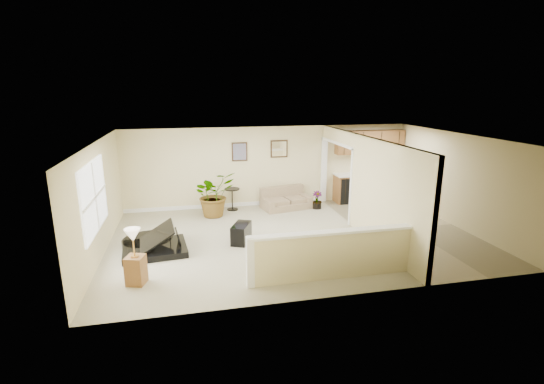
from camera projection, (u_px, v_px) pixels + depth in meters
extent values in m
plane|color=#BFB694|center=(294.00, 237.00, 9.94)|extent=(9.00, 9.00, 0.00)
cube|color=beige|center=(270.00, 166.00, 12.45)|extent=(9.00, 0.04, 2.50)
cube|color=beige|center=(342.00, 231.00, 6.79)|extent=(9.00, 0.04, 2.50)
cube|color=beige|center=(99.00, 200.00, 8.69)|extent=(0.04, 6.00, 2.50)
cube|color=beige|center=(457.00, 180.00, 10.55)|extent=(0.04, 6.00, 2.50)
cube|color=silver|center=(296.00, 138.00, 9.30)|extent=(9.00, 6.00, 0.04)
cube|color=tan|center=(407.00, 228.00, 10.59)|extent=(2.70, 6.00, 0.01)
cube|color=beige|center=(386.00, 198.00, 8.86)|extent=(0.12, 3.60, 2.50)
cube|color=beige|center=(339.00, 136.00, 11.40)|extent=(0.12, 2.35, 0.40)
cube|color=beige|center=(334.00, 256.00, 7.68)|extent=(3.30, 0.12, 0.95)
cube|color=white|center=(335.00, 232.00, 7.55)|extent=(3.40, 0.22, 0.05)
cube|color=white|center=(250.00, 262.00, 7.33)|extent=(0.14, 0.14, 1.00)
cube|color=white|center=(94.00, 197.00, 8.17)|extent=(0.05, 2.15, 1.45)
cube|color=#392614|center=(240.00, 152.00, 12.11)|extent=(0.48, 0.03, 0.58)
cube|color=#855472|center=(240.00, 152.00, 12.09)|extent=(0.40, 0.01, 0.50)
cube|color=#392614|center=(279.00, 149.00, 12.35)|extent=(0.55, 0.03, 0.55)
cube|color=silver|center=(279.00, 149.00, 12.33)|extent=(0.46, 0.01, 0.46)
cube|color=#915C2F|center=(369.00, 188.00, 13.06)|extent=(2.30, 0.60, 0.90)
cube|color=white|center=(369.00, 174.00, 12.94)|extent=(2.36, 0.65, 0.04)
cube|color=black|center=(346.00, 189.00, 12.89)|extent=(0.60, 0.60, 0.84)
cube|color=#915C2F|center=(370.00, 142.00, 12.79)|extent=(2.30, 0.35, 0.75)
cube|color=black|center=(153.00, 221.00, 8.85)|extent=(1.51, 1.34, 0.29)
cylinder|color=black|center=(148.00, 215.00, 9.31)|extent=(1.19, 1.19, 0.29)
cube|color=silver|center=(190.00, 220.00, 9.03)|extent=(0.31, 0.98, 0.02)
cube|color=black|center=(148.00, 209.00, 8.85)|extent=(1.20, 1.21, 0.65)
cube|color=black|center=(241.00, 233.00, 9.56)|extent=(0.60, 0.77, 0.46)
cube|color=tan|center=(286.00, 202.00, 12.30)|extent=(1.61, 1.11, 0.41)
cube|color=tan|center=(284.00, 186.00, 12.49)|extent=(1.48, 0.49, 0.43)
cube|color=tan|center=(266.00, 194.00, 12.09)|extent=(0.34, 0.85, 0.16)
cube|color=tan|center=(306.00, 192.00, 12.36)|extent=(0.34, 0.85, 0.16)
cylinder|color=black|center=(233.00, 209.00, 12.18)|extent=(0.34, 0.34, 0.03)
cylinder|color=black|center=(232.00, 199.00, 12.10)|extent=(0.03, 0.03, 0.65)
cylinder|color=black|center=(232.00, 189.00, 12.01)|extent=(0.47, 0.47, 0.03)
cylinder|color=black|center=(215.00, 211.00, 11.58)|extent=(0.38, 0.38, 0.26)
imported|color=#154619|center=(214.00, 194.00, 11.45)|extent=(1.51, 1.43, 1.32)
cylinder|color=black|center=(317.00, 205.00, 12.29)|extent=(0.29, 0.29, 0.20)
imported|color=#154619|center=(317.00, 200.00, 12.25)|extent=(0.37, 0.37, 0.55)
cube|color=#915C2F|center=(136.00, 270.00, 7.50)|extent=(0.41, 0.41, 0.56)
cylinder|color=gold|center=(135.00, 256.00, 7.42)|extent=(0.15, 0.15, 0.02)
cylinder|color=gold|center=(134.00, 247.00, 7.37)|extent=(0.03, 0.03, 0.38)
cone|color=#F2E0C6|center=(133.00, 235.00, 7.31)|extent=(0.30, 0.30, 0.24)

